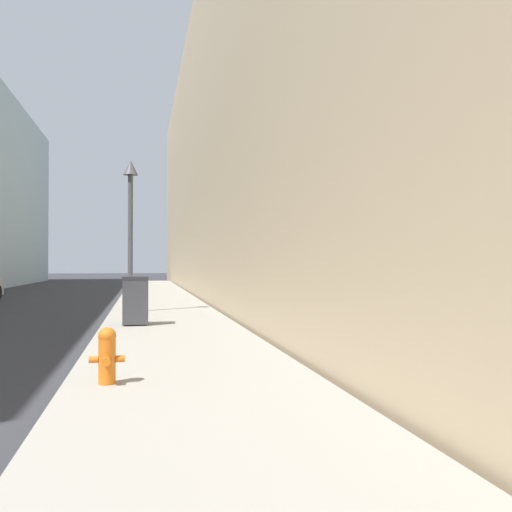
{
  "coord_description": "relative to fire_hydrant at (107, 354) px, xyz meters",
  "views": [
    {
      "loc": [
        5.0,
        -5.77,
        1.75
      ],
      "look_at": [
        9.31,
        15.81,
        2.04
      ],
      "focal_mm": 40.0,
      "sensor_mm": 36.0,
      "label": 1
    }
  ],
  "objects": [
    {
      "name": "sidewalk_right",
      "position": [
        1.18,
        15.96,
        -0.47
      ],
      "size": [
        3.53,
        60.0,
        0.15
      ],
      "color": "#9E998E",
      "rests_on": "ground"
    },
    {
      "name": "building_right_stone",
      "position": [
        9.05,
        23.96,
        7.28
      ],
      "size": [
        12.0,
        60.0,
        15.66
      ],
      "color": "tan",
      "rests_on": "ground"
    },
    {
      "name": "fire_hydrant",
      "position": [
        0.0,
        0.0,
        0.0
      ],
      "size": [
        0.46,
        0.35,
        0.75
      ],
      "color": "orange",
      "rests_on": "sidewalk_right"
    },
    {
      "name": "trash_bin",
      "position": [
        0.28,
        7.34,
        0.25
      ],
      "size": [
        0.67,
        0.65,
        1.26
      ],
      "color": "#3D3D42",
      "rests_on": "sidewalk_right"
    },
    {
      "name": "lamppost",
      "position": [
        0.06,
        11.56,
        2.79
      ],
      "size": [
        0.49,
        0.49,
        5.04
      ],
      "color": "#4C4C51",
      "rests_on": "sidewalk_right"
    }
  ]
}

